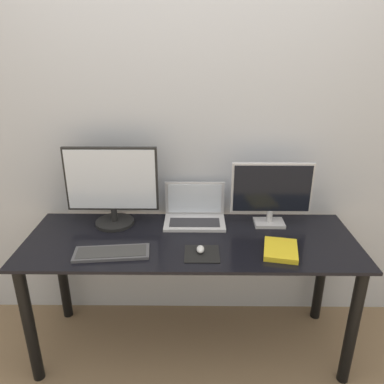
% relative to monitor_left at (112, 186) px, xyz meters
% --- Properties ---
extents(wall_back, '(7.00, 0.05, 2.50)m').
position_rel_monitor_left_xyz_m(wall_back, '(0.46, 0.21, 0.24)').
color(wall_back, silver).
rests_on(wall_back, ground_plane).
extents(desk, '(1.86, 0.65, 0.76)m').
position_rel_monitor_left_xyz_m(desk, '(0.46, -0.19, -0.39)').
color(desk, black).
rests_on(desk, ground_plane).
extents(monitor_left, '(0.54, 0.23, 0.48)m').
position_rel_monitor_left_xyz_m(monitor_left, '(0.00, 0.00, 0.00)').
color(monitor_left, black).
rests_on(monitor_left, desk).
extents(monitor_right, '(0.47, 0.13, 0.39)m').
position_rel_monitor_left_xyz_m(monitor_right, '(0.94, 0.00, -0.03)').
color(monitor_right, silver).
rests_on(monitor_right, desk).
extents(laptop, '(0.37, 0.23, 0.23)m').
position_rel_monitor_left_xyz_m(laptop, '(0.49, 0.04, -0.19)').
color(laptop, silver).
rests_on(laptop, desk).
extents(keyboard, '(0.40, 0.18, 0.02)m').
position_rel_monitor_left_xyz_m(keyboard, '(0.05, -0.35, -0.24)').
color(keyboard, '#4C4C51').
rests_on(keyboard, desk).
extents(mousepad, '(0.18, 0.18, 0.00)m').
position_rel_monitor_left_xyz_m(mousepad, '(0.53, -0.35, -0.24)').
color(mousepad, black).
rests_on(mousepad, desk).
extents(mouse, '(0.04, 0.06, 0.03)m').
position_rel_monitor_left_xyz_m(mouse, '(0.52, -0.33, -0.22)').
color(mouse, silver).
rests_on(mouse, mousepad).
extents(book, '(0.21, 0.25, 0.03)m').
position_rel_monitor_left_xyz_m(book, '(0.94, -0.32, -0.23)').
color(book, yellow).
rests_on(book, desk).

